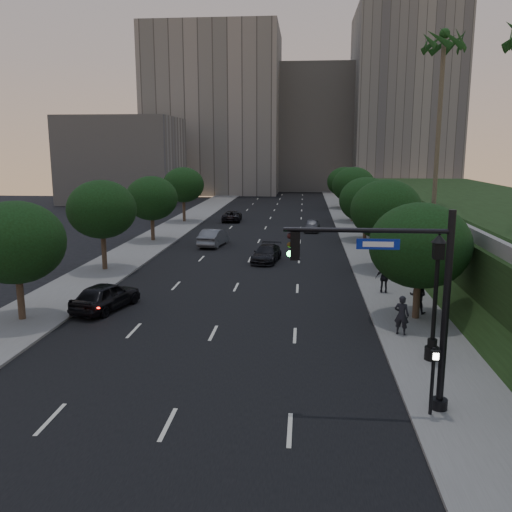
# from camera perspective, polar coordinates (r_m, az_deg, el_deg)

# --- Properties ---
(ground) EXTENTS (160.00, 160.00, 0.00)m
(ground) POSITION_cam_1_polar(r_m,az_deg,el_deg) (22.34, -6.69, -12.35)
(ground) COLOR black
(ground) RESTS_ON ground
(road_surface) EXTENTS (16.00, 140.00, 0.02)m
(road_surface) POSITION_cam_1_polar(r_m,az_deg,el_deg) (50.99, 0.13, 1.19)
(road_surface) COLOR black
(road_surface) RESTS_ON ground
(sidewalk_right) EXTENTS (4.50, 140.00, 0.15)m
(sidewalk_right) POSITION_cam_1_polar(r_m,az_deg,el_deg) (51.14, 11.65, 1.06)
(sidewalk_right) COLOR slate
(sidewalk_right) RESTS_ON ground
(sidewalk_left) EXTENTS (4.50, 140.00, 0.15)m
(sidewalk_left) POSITION_cam_1_polar(r_m,az_deg,el_deg) (52.85, -11.02, 1.41)
(sidewalk_left) COLOR slate
(sidewalk_left) RESTS_ON ground
(embankment) EXTENTS (18.00, 90.00, 4.00)m
(embankment) POSITION_cam_1_polar(r_m,az_deg,el_deg) (51.63, 25.06, 2.49)
(embankment) COLOR black
(embankment) RESTS_ON ground
(parapet_wall) EXTENTS (0.35, 90.00, 0.70)m
(parapet_wall) POSITION_cam_1_polar(r_m,az_deg,el_deg) (49.10, 15.89, 5.49)
(parapet_wall) COLOR slate
(parapet_wall) RESTS_ON embankment
(office_block_left) EXTENTS (26.00, 20.00, 32.00)m
(office_block_left) POSITION_cam_1_polar(r_m,az_deg,el_deg) (113.73, -4.35, 14.80)
(office_block_left) COLOR gray
(office_block_left) RESTS_ON ground
(office_block_mid) EXTENTS (22.00, 18.00, 26.00)m
(office_block_mid) POSITION_cam_1_polar(r_m,az_deg,el_deg) (122.10, 6.02, 13.11)
(office_block_mid) COLOR #A6A298
(office_block_mid) RESTS_ON ground
(office_block_right) EXTENTS (20.00, 22.00, 36.00)m
(office_block_right) POSITION_cam_1_polar(r_m,az_deg,el_deg) (118.02, 15.21, 15.29)
(office_block_right) COLOR gray
(office_block_right) RESTS_ON ground
(office_block_filler) EXTENTS (18.00, 16.00, 14.00)m
(office_block_filler) POSITION_cam_1_polar(r_m,az_deg,el_deg) (95.01, -13.74, 9.78)
(office_block_filler) COLOR #A6A298
(office_block_filler) RESTS_ON ground
(tree_right_a) EXTENTS (5.20, 5.20, 6.24)m
(tree_right_a) POSITION_cam_1_polar(r_m,az_deg,el_deg) (29.06, 16.85, 1.07)
(tree_right_a) COLOR #38281C
(tree_right_a) RESTS_ON ground
(tree_right_b) EXTENTS (5.20, 5.20, 6.74)m
(tree_right_b) POSITION_cam_1_polar(r_m,az_deg,el_deg) (40.70, 13.53, 4.74)
(tree_right_b) COLOR #38281C
(tree_right_b) RESTS_ON ground
(tree_right_c) EXTENTS (5.20, 5.20, 6.24)m
(tree_right_c) POSITION_cam_1_polar(r_m,az_deg,el_deg) (53.58, 11.51, 5.79)
(tree_right_c) COLOR #38281C
(tree_right_c) RESTS_ON ground
(tree_right_d) EXTENTS (5.20, 5.20, 6.74)m
(tree_right_d) POSITION_cam_1_polar(r_m,az_deg,el_deg) (67.43, 10.23, 7.34)
(tree_right_d) COLOR #38281C
(tree_right_d) RESTS_ON ground
(tree_right_e) EXTENTS (5.20, 5.20, 6.24)m
(tree_right_e) POSITION_cam_1_polar(r_m,az_deg,el_deg) (82.38, 9.31, 7.70)
(tree_right_e) COLOR #38281C
(tree_right_e) RESTS_ON ground
(tree_left_a) EXTENTS (5.00, 5.00, 6.34)m
(tree_left_a) POSITION_cam_1_polar(r_m,az_deg,el_deg) (30.22, -23.96, 1.31)
(tree_left_a) COLOR #38281C
(tree_left_a) RESTS_ON ground
(tree_left_b) EXTENTS (5.00, 5.00, 6.71)m
(tree_left_b) POSITION_cam_1_polar(r_m,az_deg,el_deg) (40.97, -15.93, 4.74)
(tree_left_b) COLOR #38281C
(tree_left_b) RESTS_ON ground
(tree_left_c) EXTENTS (5.00, 5.00, 6.34)m
(tree_left_c) POSITION_cam_1_polar(r_m,az_deg,el_deg) (53.29, -10.94, 5.98)
(tree_left_c) COLOR #38281C
(tree_left_c) RESTS_ON ground
(tree_left_d) EXTENTS (5.00, 5.00, 6.71)m
(tree_left_d) POSITION_cam_1_polar(r_m,az_deg,el_deg) (66.79, -7.65, 7.43)
(tree_left_d) COLOR #38281C
(tree_left_d) RESTS_ON ground
(palm_far) EXTENTS (3.20, 3.20, 15.50)m
(palm_far) POSITION_cam_1_polar(r_m,az_deg,el_deg) (52.10, 19.18, 20.31)
(palm_far) COLOR #4C4233
(palm_far) RESTS_ON embankment
(traffic_signal_mast) EXTENTS (5.68, 0.56, 7.00)m
(traffic_signal_mast) POSITION_cam_1_polar(r_m,az_deg,el_deg) (18.81, 16.10, -5.40)
(traffic_signal_mast) COLOR black
(traffic_signal_mast) RESTS_ON ground
(street_lamp) EXTENTS (0.64, 0.64, 5.62)m
(street_lamp) POSITION_cam_1_polar(r_m,az_deg,el_deg) (23.70, 18.32, -4.70)
(street_lamp) COLOR black
(street_lamp) RESTS_ON ground
(pedestrian_signal) EXTENTS (0.30, 0.33, 2.50)m
(pedestrian_signal) POSITION_cam_1_polar(r_m,az_deg,el_deg) (19.21, 18.14, -11.84)
(pedestrian_signal) COLOR black
(pedestrian_signal) RESTS_ON ground
(sedan_near_left) EXTENTS (3.10, 5.07, 1.61)m
(sedan_near_left) POSITION_cam_1_polar(r_m,az_deg,el_deg) (31.52, -15.53, -4.08)
(sedan_near_left) COLOR black
(sedan_near_left) RESTS_ON ground
(sedan_mid_left) EXTENTS (2.40, 5.11, 1.62)m
(sedan_mid_left) POSITION_cam_1_polar(r_m,az_deg,el_deg) (50.44, -4.46, 1.97)
(sedan_mid_left) COLOR #57595E
(sedan_mid_left) RESTS_ON ground
(sedan_far_left) EXTENTS (2.41, 4.89, 1.33)m
(sedan_far_left) POSITION_cam_1_polar(r_m,az_deg,el_deg) (67.53, -2.54, 4.23)
(sedan_far_left) COLOR black
(sedan_far_left) RESTS_ON ground
(sedan_near_right) EXTENTS (2.47, 4.78, 1.33)m
(sedan_near_right) POSITION_cam_1_polar(r_m,az_deg,el_deg) (43.23, 1.11, 0.25)
(sedan_near_right) COLOR black
(sedan_near_right) RESTS_ON ground
(sedan_far_right) EXTENTS (1.90, 4.11, 1.36)m
(sedan_far_right) POSITION_cam_1_polar(r_m,az_deg,el_deg) (59.54, 5.93, 3.24)
(sedan_far_right) COLOR #4D4E54
(sedan_far_right) RESTS_ON ground
(pedestrian_a) EXTENTS (0.82, 0.69, 1.91)m
(pedestrian_a) POSITION_cam_1_polar(r_m,az_deg,el_deg) (26.91, 15.08, -6.02)
(pedestrian_a) COLOR black
(pedestrian_a) RESTS_ON sidewalk_right
(pedestrian_b) EXTENTS (1.13, 1.03, 1.89)m
(pedestrian_b) POSITION_cam_1_polar(r_m,az_deg,el_deg) (30.60, 16.68, -4.04)
(pedestrian_b) COLOR black
(pedestrian_b) RESTS_ON sidewalk_right
(pedestrian_c) EXTENTS (1.13, 0.58, 1.84)m
(pedestrian_c) POSITION_cam_1_polar(r_m,az_deg,el_deg) (34.35, 13.37, -2.26)
(pedestrian_c) COLOR black
(pedestrian_c) RESTS_ON sidewalk_right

